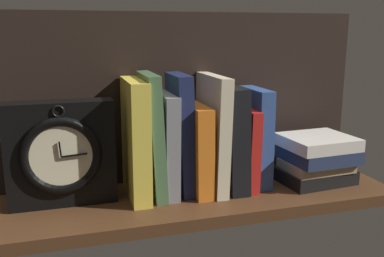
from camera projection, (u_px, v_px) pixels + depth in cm
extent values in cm
cube|color=#4C2D19|center=(199.00, 199.00, 92.98)|extent=(84.98, 24.76, 2.50)
cube|color=black|center=(184.00, 97.00, 99.41)|extent=(84.98, 1.20, 38.41)
cube|color=gold|center=(136.00, 139.00, 89.01)|extent=(3.94, 15.94, 24.74)
cube|color=#476B44|center=(152.00, 135.00, 89.84)|extent=(3.64, 14.39, 25.97)
cube|color=gray|center=(166.00, 144.00, 91.15)|extent=(3.18, 13.70, 21.64)
cube|color=#192147|center=(181.00, 134.00, 91.63)|extent=(4.13, 12.26, 25.68)
cube|color=orange|center=(197.00, 147.00, 93.36)|extent=(3.76, 15.99, 19.11)
cube|color=beige|center=(212.00, 133.00, 93.63)|extent=(3.30, 16.64, 25.18)
cube|color=black|center=(228.00, 137.00, 94.93)|extent=(4.89, 15.90, 22.91)
cube|color=red|center=(242.00, 146.00, 96.48)|extent=(2.61, 15.04, 17.85)
cube|color=#2D4C8E|center=(255.00, 137.00, 96.88)|extent=(3.43, 12.37, 21.92)
cube|color=black|center=(61.00, 153.00, 85.30)|extent=(21.02, 5.38, 21.02)
torus|color=black|center=(61.00, 156.00, 82.35)|extent=(15.44, 1.90, 15.44)
cylinder|color=beige|center=(61.00, 156.00, 82.35)|extent=(12.46, 0.60, 12.46)
cube|color=black|center=(60.00, 149.00, 81.51)|extent=(0.51, 0.30, 3.06)
cube|color=black|center=(74.00, 155.00, 82.53)|extent=(4.89, 0.30, 0.60)
torus|color=black|center=(58.00, 111.00, 80.77)|extent=(2.44, 0.44, 2.44)
cube|color=black|center=(315.00, 175.00, 99.68)|extent=(17.04, 12.89, 3.11)
cube|color=#9E8966|center=(316.00, 165.00, 98.64)|extent=(14.86, 11.41, 2.10)
cube|color=#232D4C|center=(318.00, 154.00, 98.34)|extent=(15.58, 14.31, 3.06)
cube|color=beige|center=(318.00, 142.00, 97.62)|extent=(15.91, 14.49, 2.71)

